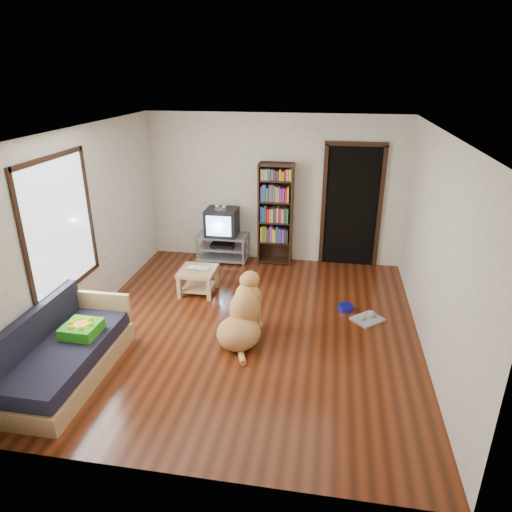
% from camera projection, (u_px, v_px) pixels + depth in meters
% --- Properties ---
extents(ground, '(5.00, 5.00, 0.00)m').
position_uv_depth(ground, '(249.00, 328.00, 6.21)').
color(ground, '#5D2410').
rests_on(ground, ground).
extents(ceiling, '(5.00, 5.00, 0.00)m').
position_uv_depth(ceiling, '(248.00, 131.00, 5.22)').
color(ceiling, white).
rests_on(ceiling, ground).
extents(wall_back, '(4.50, 0.00, 4.50)m').
position_uv_depth(wall_back, '(274.00, 190.00, 8.00)').
color(wall_back, silver).
rests_on(wall_back, ground).
extents(wall_front, '(4.50, 0.00, 4.50)m').
position_uv_depth(wall_front, '(188.00, 350.00, 3.44)').
color(wall_front, silver).
rests_on(wall_front, ground).
extents(wall_left, '(0.00, 5.00, 5.00)m').
position_uv_depth(wall_left, '(82.00, 228.00, 6.06)').
color(wall_left, silver).
rests_on(wall_left, ground).
extents(wall_right, '(0.00, 5.00, 5.00)m').
position_uv_depth(wall_right, '(436.00, 249.00, 5.37)').
color(wall_right, silver).
rests_on(wall_right, ground).
extents(green_cushion, '(0.40, 0.40, 0.13)m').
position_uv_depth(green_cushion, '(82.00, 329.00, 5.26)').
color(green_cushion, green).
rests_on(green_cushion, sofa).
extents(laptop, '(0.37, 0.27, 0.03)m').
position_uv_depth(laptop, '(197.00, 269.00, 7.00)').
color(laptop, silver).
rests_on(laptop, coffee_table).
extents(dog_bowl, '(0.22, 0.22, 0.08)m').
position_uv_depth(dog_bowl, '(346.00, 307.00, 6.65)').
color(dog_bowl, navy).
rests_on(dog_bowl, ground).
extents(grey_rag, '(0.51, 0.51, 0.03)m').
position_uv_depth(grey_rag, '(368.00, 319.00, 6.39)').
color(grey_rag, gray).
rests_on(grey_rag, ground).
extents(window, '(0.03, 1.46, 1.70)m').
position_uv_depth(window, '(60.00, 226.00, 5.53)').
color(window, white).
rests_on(window, wall_left).
extents(doorway, '(1.03, 0.05, 2.19)m').
position_uv_depth(doorway, '(352.00, 204.00, 7.84)').
color(doorway, black).
rests_on(doorway, wall_back).
extents(tv_stand, '(0.90, 0.45, 0.50)m').
position_uv_depth(tv_stand, '(223.00, 246.00, 8.30)').
color(tv_stand, '#99999E').
rests_on(tv_stand, ground).
extents(crt_tv, '(0.55, 0.52, 0.58)m').
position_uv_depth(crt_tv, '(222.00, 221.00, 8.14)').
color(crt_tv, black).
rests_on(crt_tv, tv_stand).
extents(bookshelf, '(0.60, 0.30, 1.80)m').
position_uv_depth(bookshelf, '(276.00, 209.00, 7.96)').
color(bookshelf, black).
rests_on(bookshelf, ground).
extents(sofa, '(0.80, 1.80, 0.80)m').
position_uv_depth(sofa, '(63.00, 356.00, 5.14)').
color(sofa, tan).
rests_on(sofa, ground).
extents(coffee_table, '(0.55, 0.55, 0.40)m').
position_uv_depth(coffee_table, '(198.00, 276.00, 7.08)').
color(coffee_table, tan).
rests_on(coffee_table, ground).
extents(dog, '(0.66, 1.09, 0.89)m').
position_uv_depth(dog, '(243.00, 316.00, 5.84)').
color(dog, tan).
rests_on(dog, ground).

